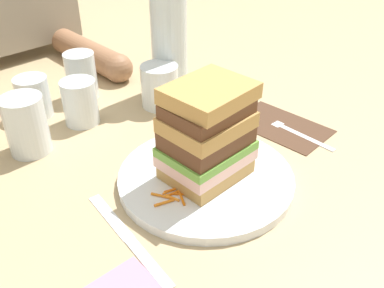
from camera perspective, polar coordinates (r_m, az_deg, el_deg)
name	(u,v)px	position (r m, az deg, el deg)	size (l,w,h in m)	color
ground_plane	(217,179)	(0.67, 3.35, -4.62)	(3.00, 3.00, 0.00)	tan
main_plate	(206,178)	(0.65, 1.82, -4.51)	(0.26, 0.26, 0.01)	white
sandwich	(207,134)	(0.61, 1.98, 1.32)	(0.13, 0.10, 0.15)	tan
carrot_shred_0	(169,191)	(0.62, -3.06, -6.21)	(0.00, 0.00, 0.02)	orange
carrot_shred_1	(174,189)	(0.62, -2.41, -5.99)	(0.00, 0.00, 0.03)	orange
carrot_shred_2	(165,203)	(0.60, -3.60, -7.77)	(0.00, 0.00, 0.03)	orange
carrot_shred_3	(173,193)	(0.61, -2.47, -6.49)	(0.00, 0.00, 0.02)	orange
carrot_shred_4	(172,197)	(0.61, -2.68, -7.03)	(0.00, 0.00, 0.02)	orange
carrot_shred_5	(162,196)	(0.61, -3.95, -6.83)	(0.00, 0.00, 0.03)	orange
carrot_shred_6	(182,198)	(0.60, -1.37, -7.10)	(0.00, 0.00, 0.03)	orange
carrot_shred_7	(180,195)	(0.61, -1.65, -6.65)	(0.00, 0.00, 0.02)	orange
carrot_shred_8	(233,150)	(0.70, 5.45, -0.74)	(0.00, 0.00, 0.03)	orange
carrot_shred_9	(242,156)	(0.69, 6.58, -1.57)	(0.00, 0.00, 0.03)	orange
carrot_shred_10	(245,160)	(0.68, 6.93, -2.12)	(0.00, 0.00, 0.03)	orange
carrot_shred_11	(243,147)	(0.71, 6.66, -0.41)	(0.00, 0.00, 0.02)	orange
carrot_shred_12	(240,154)	(0.69, 6.35, -1.29)	(0.00, 0.00, 0.02)	orange
carrot_shred_13	(231,148)	(0.70, 5.19, -0.58)	(0.00, 0.00, 0.02)	orange
carrot_shred_14	(246,151)	(0.70, 7.12, -0.95)	(0.00, 0.00, 0.02)	orange
carrot_shred_15	(238,153)	(0.70, 6.00, -1.13)	(0.00, 0.00, 0.02)	orange
carrot_shred_16	(240,145)	(0.72, 6.36, -0.15)	(0.00, 0.00, 0.03)	orange
carrot_shred_17	(238,148)	(0.71, 6.13, -0.50)	(0.00, 0.00, 0.03)	orange
napkin_dark	(281,126)	(0.81, 11.64, 2.37)	(0.11, 0.17, 0.00)	#4C3323
fork	(292,129)	(0.80, 12.94, 1.95)	(0.02, 0.17, 0.00)	silver
knife	(130,240)	(0.57, -8.16, -12.34)	(0.04, 0.20, 0.00)	silver
juice_glass	(160,89)	(0.85, -4.25, 7.27)	(0.07, 0.07, 0.08)	white
water_bottle	(169,24)	(0.86, -3.09, 15.51)	(0.07, 0.07, 0.32)	silver
empty_tumbler_0	(26,125)	(0.75, -20.94, 2.34)	(0.07, 0.07, 0.10)	silver
empty_tumbler_1	(82,76)	(0.90, -14.25, 8.70)	(0.06, 0.06, 0.09)	silver
empty_tumbler_2	(33,97)	(0.86, -20.11, 5.81)	(0.06, 0.06, 0.08)	silver
empty_tumbler_3	(80,102)	(0.81, -14.48, 5.34)	(0.06, 0.06, 0.08)	silver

